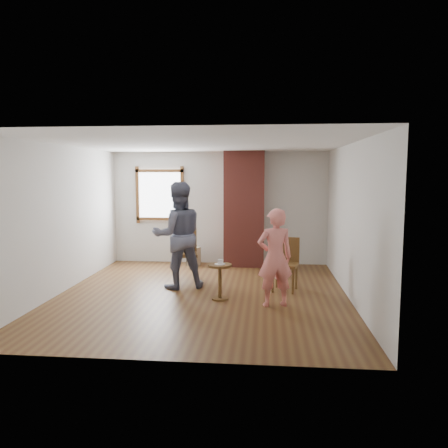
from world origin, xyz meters
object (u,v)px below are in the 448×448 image
(stoneware_crock, at_px, (194,256))
(dining_chair_left, at_px, (185,251))
(dining_chair_right, at_px, (286,261))
(person_pink, at_px, (275,258))
(man, at_px, (178,235))
(side_table, at_px, (220,276))

(stoneware_crock, height_order, dining_chair_left, dining_chair_left)
(dining_chair_left, bearing_deg, dining_chair_right, -30.25)
(stoneware_crock, distance_m, person_pink, 3.49)
(person_pink, bearing_deg, man, -43.48)
(dining_chair_left, xyz_separation_m, man, (0.01, -0.72, 0.41))
(dining_chair_left, height_order, man, man)
(stoneware_crock, distance_m, dining_chair_left, 1.31)
(dining_chair_left, bearing_deg, stoneware_crock, 80.76)
(side_table, bearing_deg, man, 140.16)
(side_table, bearing_deg, dining_chair_right, 33.09)
(stoneware_crock, relative_size, side_table, 0.71)
(dining_chair_right, height_order, side_table, dining_chair_right)
(dining_chair_right, distance_m, side_table, 1.34)
(stoneware_crock, xyz_separation_m, dining_chair_left, (0.04, -1.26, 0.35))
(dining_chair_right, xyz_separation_m, side_table, (-1.12, -0.73, -0.13))
(stoneware_crock, bearing_deg, side_table, -71.65)
(dining_chair_left, distance_m, dining_chair_right, 2.09)
(side_table, height_order, person_pink, person_pink)
(dining_chair_right, xyz_separation_m, man, (-1.96, -0.03, 0.44))
(dining_chair_right, height_order, man, man)
(man, bearing_deg, side_table, 118.71)
(stoneware_crock, xyz_separation_m, dining_chair_right, (2.01, -1.94, 0.32))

